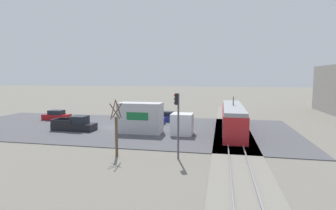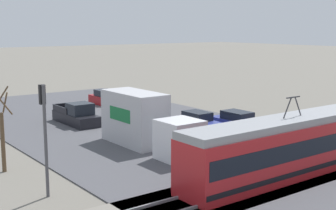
{
  "view_description": "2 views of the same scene",
  "coord_description": "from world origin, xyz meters",
  "px_view_note": "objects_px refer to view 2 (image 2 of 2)",
  "views": [
    {
      "loc": [
        33.25,
        14.24,
        6.88
      ],
      "look_at": [
        1.41,
        7.71,
        3.42
      ],
      "focal_mm": 28.0,
      "sensor_mm": 36.0,
      "label": 1
    },
    {
      "loc": [
        20.39,
        31.89,
        8.27
      ],
      "look_at": [
        2.43,
        7.89,
        3.25
      ],
      "focal_mm": 50.0,
      "sensor_mm": 36.0,
      "label": 2
    }
  ],
  "objects_px": {
    "sedan_car_2": "(197,123)",
    "traffic_light_pole": "(44,125)",
    "pickup_truck": "(77,116)",
    "street_tree": "(2,134)",
    "box_truck": "(144,123)",
    "sedan_car_1": "(237,122)",
    "light_rail_tram": "(291,146)",
    "sedan_car_0": "(105,98)"
  },
  "relations": [
    {
      "from": "traffic_light_pole",
      "to": "street_tree",
      "type": "height_order",
      "value": "traffic_light_pole"
    },
    {
      "from": "box_truck",
      "to": "sedan_car_2",
      "type": "distance_m",
      "value": 6.54
    },
    {
      "from": "sedan_car_0",
      "to": "traffic_light_pole",
      "type": "relative_size",
      "value": 0.76
    },
    {
      "from": "traffic_light_pole",
      "to": "sedan_car_0",
      "type": "bearing_deg",
      "value": -125.26
    },
    {
      "from": "sedan_car_0",
      "to": "sedan_car_1",
      "type": "distance_m",
      "value": 17.49
    },
    {
      "from": "light_rail_tram",
      "to": "sedan_car_2",
      "type": "xyz_separation_m",
      "value": [
        -3.0,
        -11.62,
        -0.95
      ]
    },
    {
      "from": "sedan_car_2",
      "to": "pickup_truck",
      "type": "bearing_deg",
      "value": 128.23
    },
    {
      "from": "traffic_light_pole",
      "to": "sedan_car_2",
      "type": "bearing_deg",
      "value": -156.65
    },
    {
      "from": "light_rail_tram",
      "to": "sedan_car_2",
      "type": "distance_m",
      "value": 12.04
    },
    {
      "from": "sedan_car_0",
      "to": "sedan_car_2",
      "type": "xyz_separation_m",
      "value": [
        0.45,
        15.67,
        -0.0
      ]
    },
    {
      "from": "light_rail_tram",
      "to": "pickup_truck",
      "type": "bearing_deg",
      "value": -80.05
    },
    {
      "from": "box_truck",
      "to": "pickup_truck",
      "type": "distance_m",
      "value": 10.01
    },
    {
      "from": "box_truck",
      "to": "sedan_car_1",
      "type": "height_order",
      "value": "box_truck"
    },
    {
      "from": "light_rail_tram",
      "to": "traffic_light_pole",
      "type": "height_order",
      "value": "traffic_light_pole"
    },
    {
      "from": "pickup_truck",
      "to": "sedan_car_2",
      "type": "height_order",
      "value": "pickup_truck"
    },
    {
      "from": "street_tree",
      "to": "traffic_light_pole",
      "type": "bearing_deg",
      "value": 94.51
    },
    {
      "from": "box_truck",
      "to": "sedan_car_2",
      "type": "height_order",
      "value": "box_truck"
    },
    {
      "from": "sedan_car_0",
      "to": "sedan_car_2",
      "type": "height_order",
      "value": "sedan_car_0"
    },
    {
      "from": "sedan_car_2",
      "to": "sedan_car_1",
      "type": "bearing_deg",
      "value": -31.09
    },
    {
      "from": "sedan_car_2",
      "to": "sedan_car_0",
      "type": "bearing_deg",
      "value": 88.36
    },
    {
      "from": "light_rail_tram",
      "to": "traffic_light_pole",
      "type": "bearing_deg",
      "value": -22.21
    },
    {
      "from": "box_truck",
      "to": "traffic_light_pole",
      "type": "bearing_deg",
      "value": 28.23
    },
    {
      "from": "light_rail_tram",
      "to": "box_truck",
      "type": "distance_m",
      "value": 10.4
    },
    {
      "from": "light_rail_tram",
      "to": "pickup_truck",
      "type": "xyz_separation_m",
      "value": [
        3.48,
        -19.84,
        -0.88
      ]
    },
    {
      "from": "box_truck",
      "to": "sedan_car_1",
      "type": "relative_size",
      "value": 1.99
    },
    {
      "from": "sedan_car_2",
      "to": "traffic_light_pole",
      "type": "xyz_separation_m",
      "value": [
        15.29,
        6.6,
        2.86
      ]
    },
    {
      "from": "sedan_car_1",
      "to": "pickup_truck",
      "type": "bearing_deg",
      "value": -46.93
    },
    {
      "from": "box_truck",
      "to": "sedan_car_2",
      "type": "xyz_separation_m",
      "value": [
        -6.21,
        -1.73,
        -1.07
      ]
    },
    {
      "from": "pickup_truck",
      "to": "sedan_car_2",
      "type": "distance_m",
      "value": 10.47
    },
    {
      "from": "sedan_car_2",
      "to": "traffic_light_pole",
      "type": "height_order",
      "value": "traffic_light_pole"
    },
    {
      "from": "light_rail_tram",
      "to": "sedan_car_0",
      "type": "height_order",
      "value": "light_rail_tram"
    },
    {
      "from": "light_rail_tram",
      "to": "street_tree",
      "type": "height_order",
      "value": "street_tree"
    },
    {
      "from": "box_truck",
      "to": "sedan_car_1",
      "type": "distance_m",
      "value": 9.05
    },
    {
      "from": "pickup_truck",
      "to": "sedan_car_1",
      "type": "height_order",
      "value": "pickup_truck"
    },
    {
      "from": "pickup_truck",
      "to": "traffic_light_pole",
      "type": "height_order",
      "value": "traffic_light_pole"
    },
    {
      "from": "light_rail_tram",
      "to": "sedan_car_2",
      "type": "bearing_deg",
      "value": -104.48
    },
    {
      "from": "light_rail_tram",
      "to": "traffic_light_pole",
      "type": "distance_m",
      "value": 13.41
    },
    {
      "from": "box_truck",
      "to": "street_tree",
      "type": "xyz_separation_m",
      "value": [
        9.49,
        -0.41,
        0.46
      ]
    },
    {
      "from": "light_rail_tram",
      "to": "sedan_car_1",
      "type": "distance_m",
      "value": 11.54
    },
    {
      "from": "sedan_car_0",
      "to": "traffic_light_pole",
      "type": "distance_m",
      "value": 27.42
    },
    {
      "from": "pickup_truck",
      "to": "street_tree",
      "type": "relative_size",
      "value": 1.12
    },
    {
      "from": "pickup_truck",
      "to": "light_rail_tram",
      "type": "bearing_deg",
      "value": 99.95
    }
  ]
}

